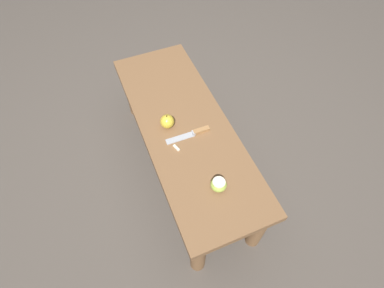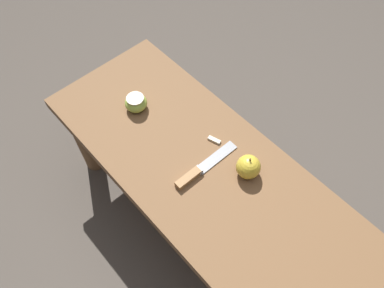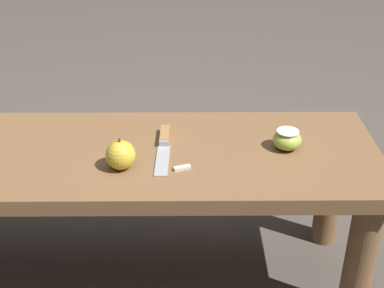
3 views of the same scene
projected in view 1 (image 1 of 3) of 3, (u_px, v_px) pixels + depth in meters
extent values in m
plane|color=#4C443D|center=(186.00, 167.00, 1.86)|extent=(8.00, 8.00, 0.00)
cube|color=brown|center=(185.00, 128.00, 1.54)|extent=(1.23, 0.44, 0.04)
cylinder|color=brown|center=(258.00, 228.00, 1.45)|extent=(0.07, 0.07, 0.38)
cylinder|color=brown|center=(177.00, 79.00, 2.03)|extent=(0.07, 0.07, 0.38)
cylinder|color=brown|center=(198.00, 253.00, 1.38)|extent=(0.07, 0.07, 0.38)
cylinder|color=brown|center=(132.00, 92.00, 1.97)|extent=(0.07, 0.07, 0.38)
cube|color=#9EA0A5|center=(180.00, 138.00, 1.47)|extent=(0.03, 0.14, 0.00)
cube|color=#9EA0A5|center=(193.00, 133.00, 1.48)|extent=(0.03, 0.01, 0.02)
cube|color=#9E7042|center=(201.00, 130.00, 1.49)|extent=(0.03, 0.08, 0.02)
sphere|color=gold|center=(167.00, 121.00, 1.49)|extent=(0.07, 0.07, 0.07)
cylinder|color=#4C3319|center=(167.00, 116.00, 1.46)|extent=(0.01, 0.01, 0.01)
ellipsoid|color=#9EB747|center=(219.00, 185.00, 1.30)|extent=(0.07, 0.07, 0.05)
cylinder|color=beige|center=(219.00, 182.00, 1.28)|extent=(0.06, 0.06, 0.00)
cube|color=beige|center=(176.00, 148.00, 1.44)|extent=(0.04, 0.02, 0.01)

